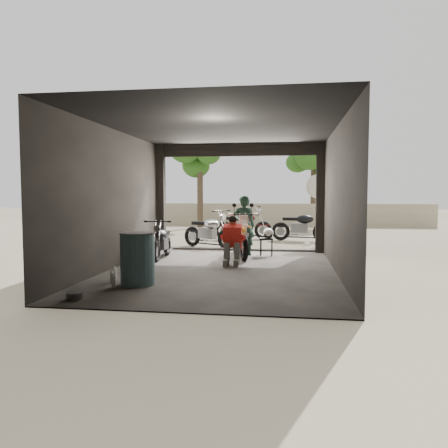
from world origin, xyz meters
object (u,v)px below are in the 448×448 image
(helmet, at_px, (268,233))
(outside_bike_a, at_px, (209,229))
(outside_bike_b, at_px, (244,223))
(main_bike, at_px, (240,235))
(rider, at_px, (244,226))
(mechanic, at_px, (232,242))
(sign_post, at_px, (318,198))
(oil_drum, at_px, (138,259))
(outside_bike_c, at_px, (301,224))
(stool, at_px, (266,241))
(left_bike, at_px, (162,239))

(helmet, bearing_deg, outside_bike_a, 165.60)
(outside_bike_b, xyz_separation_m, helmet, (1.12, -4.37, 0.01))
(main_bike, xyz_separation_m, rider, (0.08, 0.30, 0.23))
(main_bike, height_order, mechanic, main_bike)
(sign_post, bearing_deg, mechanic, -126.22)
(main_bike, xyz_separation_m, outside_bike_b, (-0.36, 4.70, 0.02))
(outside_bike_b, height_order, oil_drum, outside_bike_b)
(outside_bike_c, distance_m, stool, 4.20)
(main_bike, xyz_separation_m, outside_bike_c, (1.78, 4.35, 0.02))
(rider, bearing_deg, outside_bike_b, -92.03)
(outside_bike_a, bearing_deg, stool, -97.92)
(outside_bike_b, bearing_deg, main_bike, 171.29)
(left_bike, xyz_separation_m, helmet, (2.76, 0.94, 0.12))
(rider, bearing_deg, outside_bike_c, -120.49)
(main_bike, height_order, outside_bike_c, outside_bike_c)
(rider, distance_m, oil_drum, 4.51)
(outside_bike_c, xyz_separation_m, sign_post, (0.48, -1.63, 0.95))
(oil_drum, bearing_deg, stool, 62.25)
(outside_bike_c, bearing_deg, mechanic, 171.18)
(sign_post, bearing_deg, main_bike, -136.40)
(outside_bike_a, bearing_deg, main_bike, -115.83)
(helmet, bearing_deg, rider, -153.72)
(outside_bike_b, distance_m, rider, 4.43)
(mechanic, bearing_deg, oil_drum, -121.73)
(outside_bike_b, xyz_separation_m, outside_bike_c, (2.14, -0.35, 0.00))
(stool, bearing_deg, rider, 179.55)
(outside_bike_b, bearing_deg, outside_bike_a, 150.55)
(left_bike, bearing_deg, rider, 20.53)
(oil_drum, height_order, sign_post, sign_post)
(outside_bike_c, relative_size, oil_drum, 1.89)
(oil_drum, bearing_deg, mechanic, 60.31)
(mechanic, relative_size, helmet, 3.83)
(rider, bearing_deg, outside_bike_a, -58.53)
(outside_bike_b, bearing_deg, helmet, -178.70)
(left_bike, distance_m, mechanic, 2.09)
(helmet, xyz_separation_m, oil_drum, (-2.26, -4.24, -0.15))
(oil_drum, distance_m, sign_post, 7.70)
(outside_bike_a, relative_size, oil_drum, 1.83)
(mechanic, height_order, sign_post, sign_post)
(rider, xyz_separation_m, helmet, (0.68, 0.03, -0.20))
(main_bike, height_order, stool, main_bike)
(left_bike, xyz_separation_m, stool, (2.71, 0.90, -0.09))
(main_bike, distance_m, outside_bike_c, 4.70)
(mechanic, relative_size, oil_drum, 1.16)
(mechanic, bearing_deg, stool, 63.38)
(outside_bike_c, bearing_deg, helmet, 174.69)
(stool, bearing_deg, outside_bike_c, 75.27)
(outside_bike_b, distance_m, sign_post, 3.42)
(rider, relative_size, oil_drum, 1.69)
(outside_bike_a, height_order, sign_post, sign_post)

